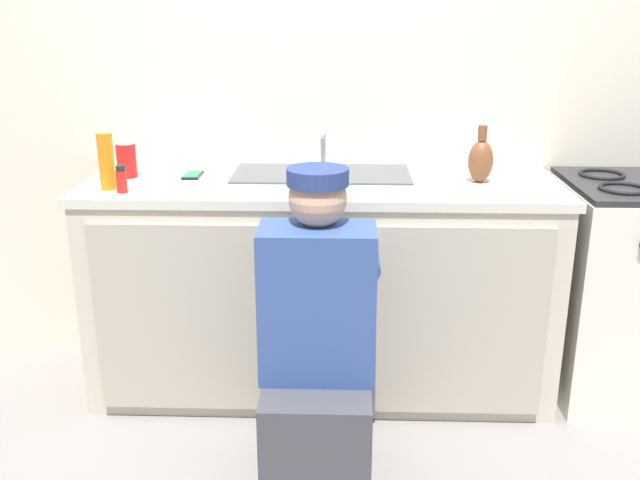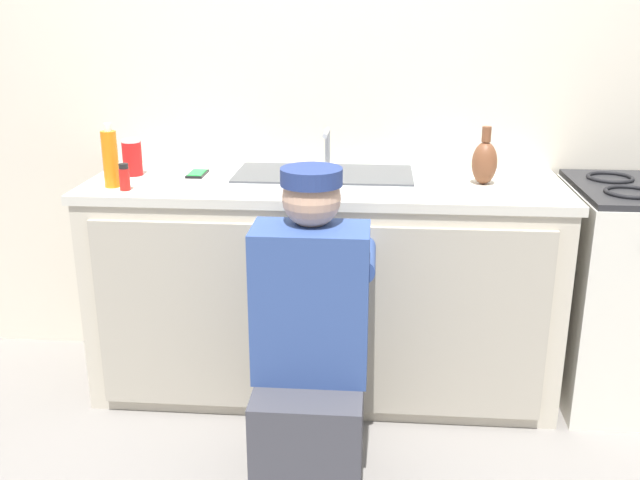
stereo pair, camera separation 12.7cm
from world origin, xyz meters
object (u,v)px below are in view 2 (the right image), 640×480
vase_decorative (485,162)px  cell_phone (197,174)px  plumber_person (310,360)px  spice_bottle_red (124,177)px  stove_range (639,295)px  sink_double_basin (324,177)px  soap_bottle_orange (110,158)px  soda_cup_red (132,157)px

vase_decorative → cell_phone: vase_decorative is taller
plumber_person → spice_bottle_red: (-0.76, 0.47, 0.50)m
plumber_person → cell_phone: plumber_person is taller
stove_range → sink_double_basin: bearing=179.9°
spice_bottle_red → sink_double_basin: bearing=14.9°
stove_range → cell_phone: size_ratio=6.66×
soap_bottle_orange → spice_bottle_red: bearing=-36.2°
sink_double_basin → spice_bottle_red: 0.78m
cell_phone → soda_cup_red: soda_cup_red is taller
stove_range → spice_bottle_red: (-2.06, -0.20, 0.50)m
spice_bottle_red → soda_cup_red: size_ratio=0.69×
sink_double_basin → stove_range: size_ratio=0.86×
soap_bottle_orange → sink_double_basin: bearing=10.4°
vase_decorative → cell_phone: (-1.18, 0.06, -0.08)m
soap_bottle_orange → vase_decorative: bearing=6.5°
plumber_person → spice_bottle_red: size_ratio=10.52×
cell_phone → plumber_person: bearing=-53.8°
sink_double_basin → cell_phone: (-0.54, 0.08, -0.01)m
stove_range → cell_phone: 1.90m
plumber_person → soap_bottle_orange: bearing=148.0°
plumber_person → soap_bottle_orange: (-0.83, 0.52, 0.57)m
stove_range → cell_phone: stove_range is taller
vase_decorative → sink_double_basin: bearing=-178.7°
cell_phone → soap_bottle_orange: soap_bottle_orange is taller
plumber_person → soda_cup_red: (-0.81, 0.72, 0.53)m
cell_phone → soap_bottle_orange: size_ratio=0.56×
plumber_person → soap_bottle_orange: 1.13m
stove_range → spice_bottle_red: size_ratio=8.89×
sink_double_basin → vase_decorative: 0.64m
sink_double_basin → vase_decorative: vase_decorative is taller
cell_phone → soda_cup_red: 0.28m
stove_range → plumber_person: (-1.29, -0.67, -0.00)m
sink_double_basin → spice_bottle_red: (-0.76, -0.20, 0.03)m
stove_range → cell_phone: (-1.84, 0.08, 0.46)m
sink_double_basin → vase_decorative: (0.64, 0.01, 0.07)m
stove_range → soap_bottle_orange: size_ratio=3.73×
vase_decorative → soda_cup_red: (-1.45, 0.04, -0.01)m
stove_range → spice_bottle_red: spice_bottle_red is taller
plumber_person → cell_phone: 1.03m
cell_phone → spice_bottle_red: bearing=-127.7°
stove_range → plumber_person: bearing=-152.7°
plumber_person → spice_bottle_red: bearing=148.4°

